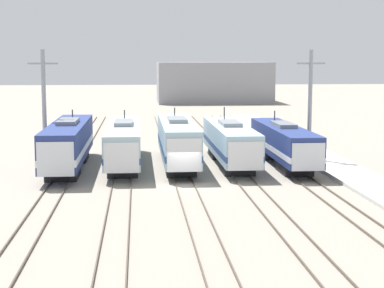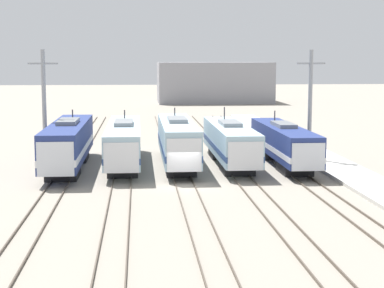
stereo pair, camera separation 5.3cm
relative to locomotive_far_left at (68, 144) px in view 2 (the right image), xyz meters
The scene contains 15 objects.
ground_plane 13.00m from the locomotive_far_left, 40.54° to the right, with size 400.00×400.00×0.00m, color gray.
rail_pair_far_left 8.60m from the locomotive_far_left, 90.00° to the right, with size 1.50×120.00×0.15m.
rail_pair_center_left 9.88m from the locomotive_far_left, 59.69° to the right, with size 1.51×120.00×0.15m.
rail_pair_center 12.99m from the locomotive_far_left, 40.54° to the right, with size 1.51×120.00×0.15m.
rail_pair_center_right 16.94m from the locomotive_far_left, 29.69° to the right, with size 1.51×120.00×0.15m.
rail_pair_far_right 21.28m from the locomotive_far_left, 23.15° to the right, with size 1.50×120.00×0.15m.
locomotive_far_left is the anchor object (origin of this frame).
locomotive_center_left 5.07m from the locomotive_far_left, 16.34° to the left, with size 3.00×19.22×4.75m.
locomotive_center 9.77m from the locomotive_far_left, ahead, with size 2.99×17.89×5.01m.
locomotive_center_right 14.63m from the locomotive_far_left, ahead, with size 3.12×17.72×5.04m.
locomotive_far_right 19.47m from the locomotive_far_left, ahead, with size 2.91×17.67×4.70m.
catenary_tower_left 4.66m from the locomotive_far_left, 132.99° to the left, with size 2.68×0.39×10.55m.
catenary_tower_right 22.68m from the locomotive_far_left, ahead, with size 2.68×0.39×10.55m.
platform 25.35m from the locomotive_far_left, 19.24° to the right, with size 4.00×120.00×0.29m.
depot_building 91.13m from the locomotive_far_left, 75.20° to the left, with size 25.21×15.46×9.03m.
Camera 2 is at (-3.50, -48.27, 9.63)m, focal length 60.00 mm.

